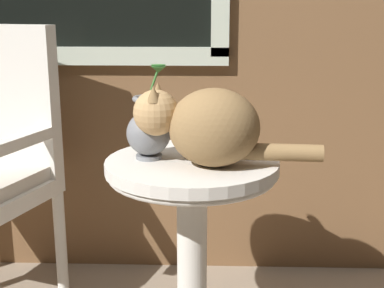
# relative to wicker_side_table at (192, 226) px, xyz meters

# --- Properties ---
(wicker_side_table) EXTENTS (0.53, 0.53, 0.64)m
(wicker_side_table) POSITION_rel_wicker_side_table_xyz_m (0.00, 0.00, 0.00)
(wicker_side_table) COLOR silver
(wicker_side_table) RESTS_ON ground_plane
(cat) EXTENTS (0.55, 0.25, 0.24)m
(cat) POSITION_rel_wicker_side_table_xyz_m (0.05, -0.05, 0.33)
(cat) COLOR olive
(cat) RESTS_ON wicker_side_table
(pewter_vase_with_ivy) EXTENTS (0.13, 0.13, 0.28)m
(pewter_vase_with_ivy) POSITION_rel_wicker_side_table_xyz_m (-0.13, 0.01, 0.31)
(pewter_vase_with_ivy) COLOR slate
(pewter_vase_with_ivy) RESTS_ON wicker_side_table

